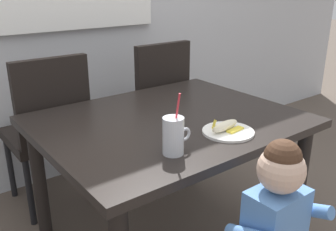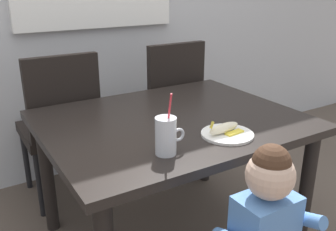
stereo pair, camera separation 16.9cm
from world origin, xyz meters
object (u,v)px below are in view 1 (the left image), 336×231
object	(u,v)px
toddler_standing	(276,218)
peeled_banana	(225,126)
snack_plate	(228,132)
dining_table	(169,135)
dining_chair_right	(154,101)
dining_chair_left	(49,125)
milk_cup	(174,138)

from	to	relation	value
toddler_standing	peeled_banana	bearing A→B (deg)	73.12
toddler_standing	snack_plate	xyz separation A→B (m)	(0.13, 0.38, 0.19)
toddler_standing	snack_plate	world-z (taller)	toddler_standing
dining_table	dining_chair_right	bearing A→B (deg)	60.36
peeled_banana	toddler_standing	bearing A→B (deg)	-106.88
dining_table	dining_chair_left	size ratio (longest dim) A/B	1.29
dining_table	peeled_banana	world-z (taller)	peeled_banana
milk_cup	dining_table	bearing A→B (deg)	54.94
toddler_standing	snack_plate	bearing A→B (deg)	71.47
dining_table	dining_chair_right	size ratio (longest dim) A/B	1.29
dining_table	dining_chair_left	bearing A→B (deg)	118.57
milk_cup	dining_chair_left	bearing A→B (deg)	97.93
snack_plate	dining_table	bearing A→B (deg)	106.32
dining_table	peeled_banana	bearing A→B (deg)	-74.55
dining_chair_right	dining_chair_left	bearing A→B (deg)	1.01
dining_table	dining_chair_right	xyz separation A→B (m)	(0.39, 0.69, -0.07)
toddler_standing	milk_cup	size ratio (longest dim) A/B	3.34
milk_cup	peeled_banana	size ratio (longest dim) A/B	1.44
dining_table	milk_cup	xyz separation A→B (m)	(-0.23, -0.33, 0.16)
snack_plate	dining_chair_left	bearing A→B (deg)	114.95
dining_chair_right	milk_cup	size ratio (longest dim) A/B	3.82
dining_table	dining_chair_left	world-z (taller)	dining_chair_left
dining_table	snack_plate	world-z (taller)	snack_plate
dining_table	snack_plate	size ratio (longest dim) A/B	5.40
milk_cup	peeled_banana	world-z (taller)	milk_cup
milk_cup	snack_plate	size ratio (longest dim) A/B	1.09
dining_chair_left	peeled_banana	distance (m)	1.10
milk_cup	snack_plate	xyz separation A→B (m)	(0.32, 0.02, -0.06)
dining_table	milk_cup	bearing A→B (deg)	-125.06
toddler_standing	peeled_banana	size ratio (longest dim) A/B	4.82
milk_cup	peeled_banana	distance (m)	0.32
dining_table	dining_chair_right	world-z (taller)	dining_chair_right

